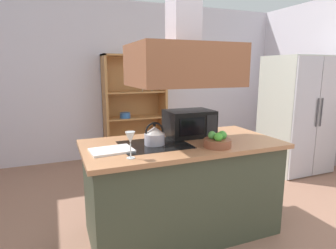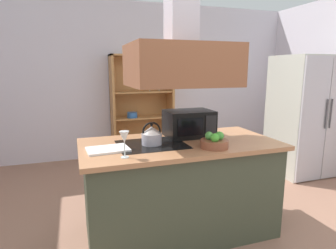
# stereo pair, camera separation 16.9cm
# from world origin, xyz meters

# --- Properties ---
(ground_plane) EXTENTS (7.80, 7.80, 0.00)m
(ground_plane) POSITION_xyz_m (0.00, 0.00, 0.00)
(ground_plane) COLOR #956954
(wall_back) EXTENTS (6.00, 0.12, 2.70)m
(wall_back) POSITION_xyz_m (0.00, 3.00, 1.35)
(wall_back) COLOR silver
(wall_back) RESTS_ON ground
(kitchen_island) EXTENTS (1.81, 0.91, 0.90)m
(kitchen_island) POSITION_xyz_m (-0.19, 0.28, 0.45)
(kitchen_island) COLOR #3E4634
(kitchen_island) RESTS_ON ground
(range_hood) EXTENTS (0.90, 0.70, 1.29)m
(range_hood) POSITION_xyz_m (-0.19, 0.28, 1.72)
(range_hood) COLOR brown
(refrigerator) EXTENTS (0.90, 0.78, 1.75)m
(refrigerator) POSITION_xyz_m (2.18, 1.20, 0.88)
(refrigerator) COLOR beige
(refrigerator) RESTS_ON ground
(dish_cabinet) EXTENTS (1.07, 0.40, 1.80)m
(dish_cabinet) POSITION_xyz_m (0.04, 2.78, 0.79)
(dish_cabinet) COLOR #B97D45
(dish_cabinet) RESTS_ON ground
(kettle) EXTENTS (0.18, 0.18, 0.20)m
(kettle) POSITION_xyz_m (-0.46, 0.28, 0.99)
(kettle) COLOR #B5B1C0
(kettle) RESTS_ON kitchen_island
(cutting_board) EXTENTS (0.36, 0.27, 0.02)m
(cutting_board) POSITION_xyz_m (-0.85, 0.22, 0.91)
(cutting_board) COLOR white
(cutting_board) RESTS_ON kitchen_island
(microwave) EXTENTS (0.46, 0.35, 0.26)m
(microwave) POSITION_xyz_m (-0.02, 0.48, 1.03)
(microwave) COLOR black
(microwave) RESTS_ON kitchen_island
(wine_glass_on_counter) EXTENTS (0.08, 0.08, 0.21)m
(wine_glass_on_counter) POSITION_xyz_m (-0.75, -0.01, 1.05)
(wine_glass_on_counter) COLOR silver
(wine_glass_on_counter) RESTS_ON kitchen_island
(fruit_bowl) EXTENTS (0.24, 0.24, 0.14)m
(fruit_bowl) POSITION_xyz_m (0.02, 0.01, 0.95)
(fruit_bowl) COLOR brown
(fruit_bowl) RESTS_ON kitchen_island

